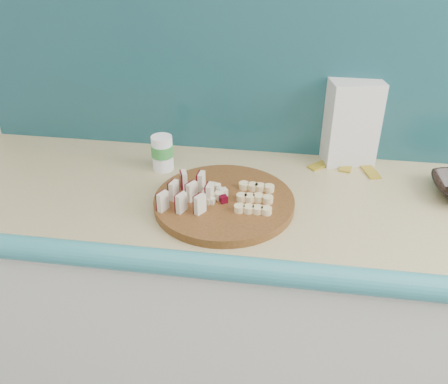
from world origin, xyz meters
TOP-DOWN VIEW (x-y plane):
  - kitchen_counter at (0.10, 1.50)m, footprint 2.20×0.63m
  - backsplash at (0.10, 1.79)m, footprint 2.20×0.02m
  - cutting_board at (-0.18, 1.45)m, footprint 0.37×0.37m
  - apple_wedges at (-0.28, 1.42)m, footprint 0.13×0.14m
  - apple_chunks at (-0.21, 1.45)m, footprint 0.05×0.06m
  - banana_slices at (-0.11, 1.45)m, footprint 0.10×0.14m
  - flour_bag at (0.15, 1.76)m, footprint 0.17×0.14m
  - canister at (-0.39, 1.62)m, footprint 0.07×0.07m
  - banana_peel at (0.15, 1.73)m, footprint 0.21×0.19m

SIDE VIEW (x-z plane):
  - kitchen_counter at x=0.10m, z-range 0.00..0.91m
  - banana_peel at x=0.15m, z-range 0.91..0.92m
  - cutting_board at x=-0.18m, z-range 0.91..0.93m
  - banana_slices at x=-0.11m, z-range 0.93..0.95m
  - apple_chunks at x=-0.21m, z-range 0.93..0.95m
  - apple_wedges at x=-0.28m, z-range 0.93..0.98m
  - canister at x=-0.39m, z-range 0.91..1.02m
  - flour_bag at x=0.15m, z-range 0.91..1.16m
  - backsplash at x=0.10m, z-range 0.91..1.41m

